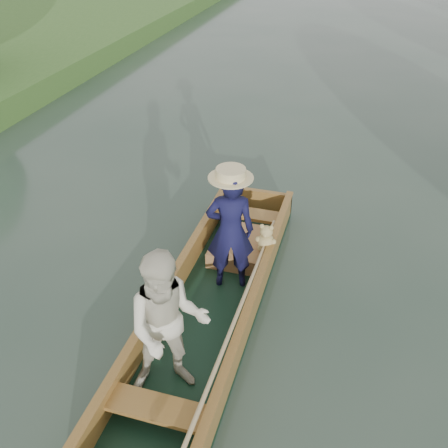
# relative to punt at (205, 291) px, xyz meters

# --- Properties ---
(ground) EXTENTS (120.00, 120.00, 0.00)m
(ground) POSITION_rel_punt_xyz_m (-0.02, 0.22, -0.57)
(ground) COLOR #283D30
(ground) RESTS_ON ground
(punt) EXTENTS (1.13, 5.17, 1.73)m
(punt) POSITION_rel_punt_xyz_m (0.00, 0.00, 0.00)
(punt) COLOR black
(punt) RESTS_ON ground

